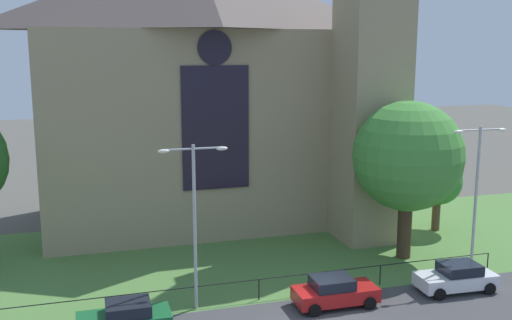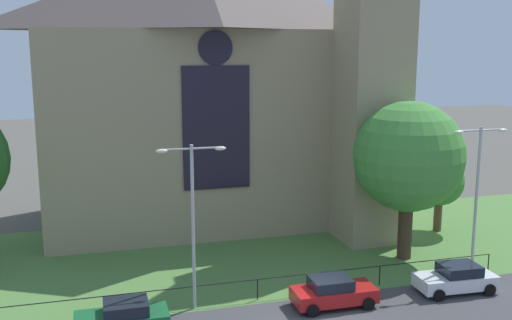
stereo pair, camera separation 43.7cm
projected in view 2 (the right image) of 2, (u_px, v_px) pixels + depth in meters
name	position (u px, v px, depth m)	size (l,w,h in m)	color
ground	(262.00, 249.00, 38.52)	(160.00, 160.00, 0.00)	#56544C
grass_verge	(272.00, 259.00, 36.63)	(120.00, 20.00, 0.01)	#517F3D
church_building	(211.00, 83.00, 43.27)	(23.20, 16.20, 26.00)	tan
iron_railing	(257.00, 282.00, 30.58)	(27.87, 0.07, 1.13)	black
tree_right_near	(408.00, 157.00, 35.74)	(6.68, 6.68, 9.73)	#423021
tree_right_far	(440.00, 182.00, 41.72)	(3.38, 3.38, 5.29)	brown
streetlamp_near	(193.00, 206.00, 28.80)	(3.37, 0.26, 8.29)	#B2B2B7
streetlamp_far	(477.00, 183.00, 33.09)	(3.37, 0.26, 8.56)	#B2B2B7
parked_car_green	(123.00, 318.00, 27.02)	(4.22, 2.07, 1.51)	#196033
parked_car_red	(333.00, 292.00, 29.88)	(4.22, 2.05, 1.51)	#B21919
parked_car_white	(456.00, 278.00, 31.65)	(4.28, 2.19, 1.51)	silver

